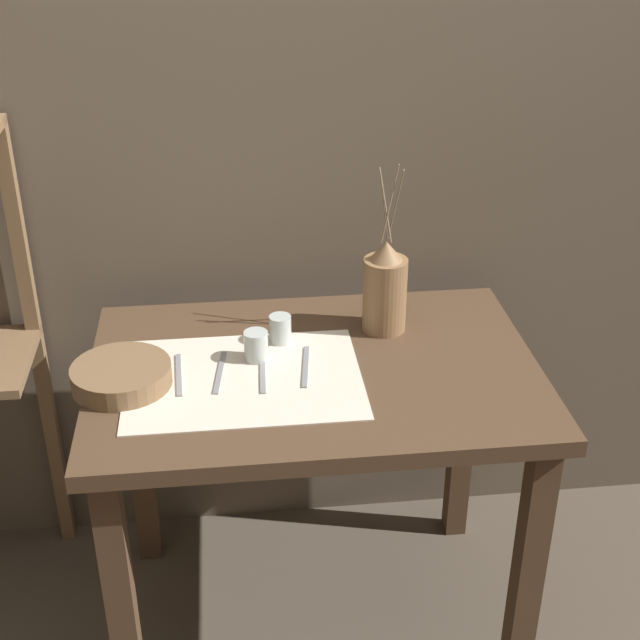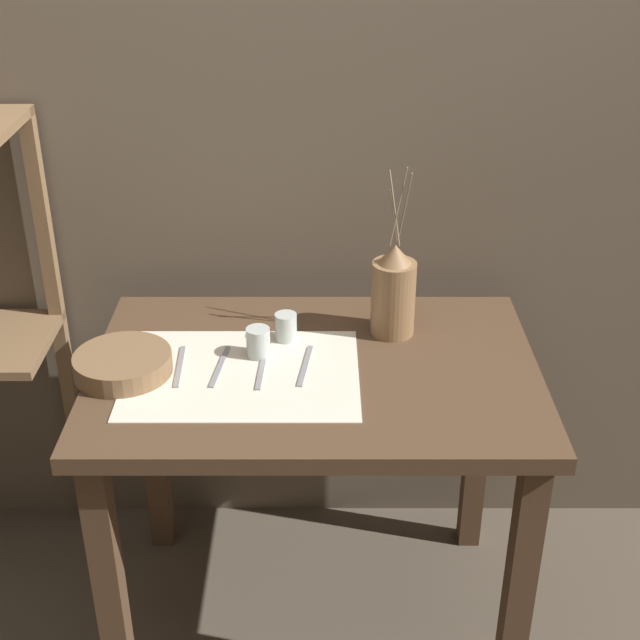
% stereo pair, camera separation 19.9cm
% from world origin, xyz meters
% --- Properties ---
extents(ground_plane, '(12.00, 12.00, 0.00)m').
position_xyz_m(ground_plane, '(0.00, 0.00, 0.00)').
color(ground_plane, brown).
extents(stone_wall_back, '(7.00, 0.06, 2.40)m').
position_xyz_m(stone_wall_back, '(0.00, 0.46, 1.20)').
color(stone_wall_back, brown).
rests_on(stone_wall_back, ground_plane).
extents(wooden_table, '(1.03, 0.71, 0.79)m').
position_xyz_m(wooden_table, '(0.00, 0.00, 0.66)').
color(wooden_table, '#4C3523').
rests_on(wooden_table, ground_plane).
extents(linen_cloth, '(0.53, 0.39, 0.00)m').
position_xyz_m(linen_cloth, '(-0.16, -0.04, 0.79)').
color(linen_cloth, beige).
rests_on(linen_cloth, wooden_table).
extents(pitcher_with_flowers, '(0.11, 0.11, 0.43)m').
position_xyz_m(pitcher_with_flowers, '(0.19, 0.16, 0.90)').
color(pitcher_with_flowers, olive).
rests_on(pitcher_with_flowers, wooden_table).
extents(wooden_bowl, '(0.22, 0.22, 0.05)m').
position_xyz_m(wooden_bowl, '(-0.43, -0.03, 0.81)').
color(wooden_bowl, brown).
rests_on(wooden_bowl, wooden_table).
extents(glass_tumbler_near, '(0.06, 0.06, 0.07)m').
position_xyz_m(glass_tumbler_near, '(-0.13, 0.04, 0.83)').
color(glass_tumbler_near, '#B7C1BC').
rests_on(glass_tumbler_near, wooden_table).
extents(glass_tumbler_far, '(0.05, 0.05, 0.07)m').
position_xyz_m(glass_tumbler_far, '(-0.07, 0.12, 0.82)').
color(glass_tumbler_far, '#B7C1BC').
rests_on(glass_tumbler_far, wooden_table).
extents(fork_inner, '(0.02, 0.18, 0.00)m').
position_xyz_m(fork_inner, '(-0.31, -0.01, 0.79)').
color(fork_inner, gray).
rests_on(fork_inner, wooden_table).
extents(fork_outer, '(0.03, 0.18, 0.00)m').
position_xyz_m(fork_outer, '(-0.22, -0.01, 0.79)').
color(fork_outer, gray).
rests_on(fork_outer, wooden_table).
extents(spoon_inner, '(0.03, 0.19, 0.02)m').
position_xyz_m(spoon_inner, '(-0.12, 0.04, 0.79)').
color(spoon_inner, gray).
rests_on(spoon_inner, wooden_table).
extents(knife_center, '(0.04, 0.18, 0.00)m').
position_xyz_m(knife_center, '(-0.02, -0.01, 0.79)').
color(knife_center, gray).
rests_on(knife_center, wooden_table).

